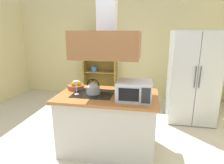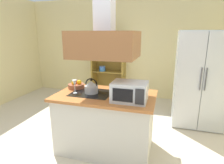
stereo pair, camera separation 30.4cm
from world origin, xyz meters
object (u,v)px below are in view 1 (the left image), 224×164
at_px(refrigerator, 192,77).
at_px(cutting_board, 130,92).
at_px(kettle, 93,87).
at_px(microwave, 134,91).
at_px(dish_cabinet, 101,69).
at_px(wine_glass_on_counter, 76,84).
at_px(fruit_bowl, 76,86).

relative_size(refrigerator, cutting_board, 5.37).
distance_m(refrigerator, kettle, 2.16).
bearing_deg(microwave, dish_cabinet, 112.90).
relative_size(microwave, wine_glass_on_counter, 2.23).
relative_size(kettle, cutting_board, 0.67).
relative_size(refrigerator, dish_cabinet, 1.01).
xyz_separation_m(kettle, cutting_board, (0.53, 0.18, -0.09)).
relative_size(cutting_board, fruit_bowl, 1.31).
bearing_deg(microwave, cutting_board, 103.38).
height_order(refrigerator, fruit_bowl, refrigerator).
bearing_deg(dish_cabinet, fruit_bowl, -85.83).
xyz_separation_m(refrigerator, fruit_bowl, (-2.03, -1.17, 0.03)).
relative_size(cutting_board, microwave, 0.74).
relative_size(dish_cabinet, wine_glass_on_counter, 8.77).
distance_m(microwave, wine_glass_on_counter, 0.86).
xyz_separation_m(dish_cabinet, fruit_bowl, (0.17, -2.32, 0.14)).
bearing_deg(kettle, microwave, -15.44).
height_order(microwave, wine_glass_on_counter, microwave).
bearing_deg(kettle, fruit_bowl, 153.05).
distance_m(cutting_board, fruit_bowl, 0.88).
height_order(cutting_board, microwave, microwave).
relative_size(microwave, fruit_bowl, 1.77).
distance_m(dish_cabinet, fruit_bowl, 2.33).
height_order(refrigerator, dish_cabinet, refrigerator).
bearing_deg(wine_glass_on_counter, cutting_board, 18.26).
distance_m(cutting_board, wine_glass_on_counter, 0.82).
xyz_separation_m(wine_glass_on_counter, fruit_bowl, (-0.11, 0.25, -0.10)).
relative_size(dish_cabinet, kettle, 7.97).
relative_size(cutting_board, wine_glass_on_counter, 1.65).
bearing_deg(wine_glass_on_counter, microwave, -6.18).
height_order(dish_cabinet, kettle, dish_cabinet).
distance_m(refrigerator, fruit_bowl, 2.34).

